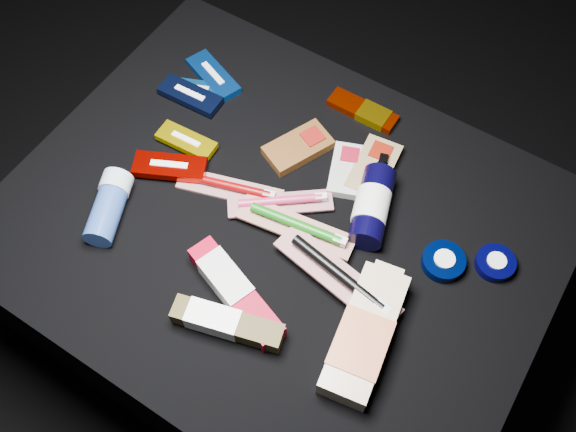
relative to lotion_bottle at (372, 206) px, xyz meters
The scene contains 22 objects.
ground 0.46m from the lotion_bottle, 142.69° to the right, with size 3.00×3.00×0.00m, color black.
cloth_table 0.29m from the lotion_bottle, 142.69° to the right, with size 0.98×0.78×0.40m, color black.
luna_bar_0 0.45m from the lotion_bottle, 165.47° to the left, with size 0.14×0.10×0.02m.
luna_bar_1 0.45m from the lotion_bottle, behind, with size 0.11×0.08×0.01m.
luna_bar_2 0.44m from the lotion_bottle, behind, with size 0.13×0.05×0.02m.
luna_bar_3 0.38m from the lotion_bottle, behind, with size 0.12×0.05×0.02m.
luna_bar_4 0.39m from the lotion_bottle, 161.69° to the right, with size 0.15×0.11×0.02m.
clif_bar_0 0.20m from the lotion_bottle, 163.29° to the left, with size 0.12×0.15×0.02m.
clif_bar_1 0.11m from the lotion_bottle, 144.05° to the left, with size 0.10×0.13×0.02m.
clif_bar_2 0.10m from the lotion_bottle, 114.87° to the left, with size 0.09×0.14×0.02m.
power_bar 0.23m from the lotion_bottle, 120.98° to the left, with size 0.14×0.05×0.02m.
lotion_bottle is the anchor object (origin of this frame).
cream_tin_upper 0.24m from the lotion_bottle, ahead, with size 0.07×0.07×0.02m.
cream_tin_lower 0.16m from the lotion_bottle, ahead, with size 0.08×0.08×0.02m.
bodywash_bottle 0.24m from the lotion_bottle, 64.42° to the right, with size 0.12×0.25×0.05m.
deodorant_stick 0.47m from the lotion_bottle, 147.89° to the right, with size 0.10×0.15×0.06m.
toothbrush_pack_0 0.26m from the lotion_bottle, 159.23° to the right, with size 0.20×0.10×0.02m.
toothbrush_pack_1 0.16m from the lotion_bottle, 153.91° to the right, with size 0.18×0.15×0.02m.
toothbrush_pack_2 0.14m from the lotion_bottle, 132.33° to the right, with size 0.22×0.08×0.02m.
toothbrush_pack_3 0.15m from the lotion_bottle, 83.07° to the right, with size 0.25×0.10×0.03m.
toothpaste_carton_red 0.29m from the lotion_bottle, 115.39° to the right, with size 0.22×0.12×0.04m.
toothpaste_carton_green 0.34m from the lotion_bottle, 107.74° to the right, with size 0.19×0.09×0.04m.
Camera 1 is at (0.32, -0.47, 1.42)m, focal length 40.00 mm.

